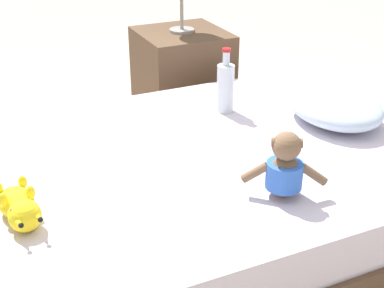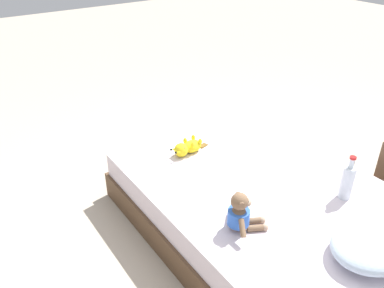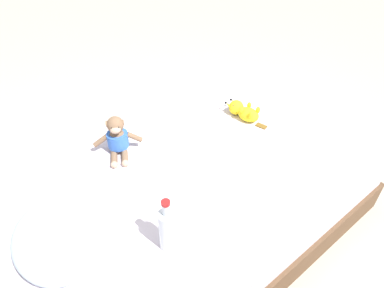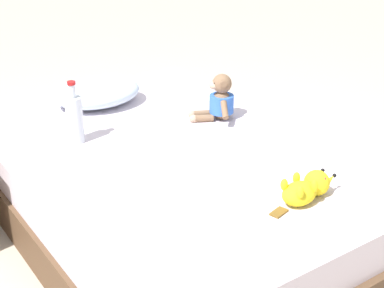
{
  "view_description": "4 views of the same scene",
  "coord_description": "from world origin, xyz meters",
  "px_view_note": "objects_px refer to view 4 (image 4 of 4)",
  "views": [
    {
      "loc": [
        1.68,
        -0.77,
        1.35
      ],
      "look_at": [
        0.04,
        -0.01,
        0.44
      ],
      "focal_mm": 51.0,
      "sensor_mm": 36.0,
      "label": 1
    },
    {
      "loc": [
        1.54,
        1.36,
        1.86
      ],
      "look_at": [
        0.14,
        -0.67,
        0.43
      ],
      "focal_mm": 36.69,
      "sensor_mm": 36.0,
      "label": 2
    },
    {
      "loc": [
        -1.07,
        0.79,
        1.68
      ],
      "look_at": [
        0.05,
        -0.12,
        0.5
      ],
      "focal_mm": 31.74,
      "sensor_mm": 36.0,
      "label": 3
    },
    {
      "loc": [
        -1.25,
        -1.96,
        1.49
      ],
      "look_at": [
        0.03,
        -0.12,
        0.44
      ],
      "focal_mm": 53.68,
      "sensor_mm": 36.0,
      "label": 4
    }
  ],
  "objects_px": {
    "bed": "(172,186)",
    "plush_monkey": "(219,101)",
    "plush_yellow_creature": "(307,188)",
    "glass_bottle": "(75,118)",
    "pillow": "(96,92)"
  },
  "relations": [
    {
      "from": "bed",
      "to": "plush_yellow_creature",
      "type": "distance_m",
      "value": 0.73
    },
    {
      "from": "plush_yellow_creature",
      "to": "glass_bottle",
      "type": "relative_size",
      "value": 1.13
    },
    {
      "from": "plush_monkey",
      "to": "plush_yellow_creature",
      "type": "relative_size",
      "value": 0.8
    },
    {
      "from": "pillow",
      "to": "plush_monkey",
      "type": "bearing_deg",
      "value": -51.98
    },
    {
      "from": "plush_monkey",
      "to": "plush_yellow_creature",
      "type": "distance_m",
      "value": 0.85
    },
    {
      "from": "bed",
      "to": "plush_monkey",
      "type": "height_order",
      "value": "plush_monkey"
    },
    {
      "from": "pillow",
      "to": "plush_yellow_creature",
      "type": "xyz_separation_m",
      "value": [
        0.21,
        -1.35,
        -0.02
      ]
    },
    {
      "from": "bed",
      "to": "glass_bottle",
      "type": "height_order",
      "value": "glass_bottle"
    },
    {
      "from": "pillow",
      "to": "glass_bottle",
      "type": "relative_size",
      "value": 1.72
    },
    {
      "from": "pillow",
      "to": "plush_monkey",
      "type": "xyz_separation_m",
      "value": [
        0.42,
        -0.53,
        0.03
      ]
    },
    {
      "from": "pillow",
      "to": "plush_yellow_creature",
      "type": "bearing_deg",
      "value": -81.31
    },
    {
      "from": "plush_yellow_creature",
      "to": "glass_bottle",
      "type": "height_order",
      "value": "glass_bottle"
    },
    {
      "from": "bed",
      "to": "plush_monkey",
      "type": "xyz_separation_m",
      "value": [
        0.39,
        0.16,
        0.29
      ]
    },
    {
      "from": "glass_bottle",
      "to": "pillow",
      "type": "bearing_deg",
      "value": 52.49
    },
    {
      "from": "plush_monkey",
      "to": "glass_bottle",
      "type": "xyz_separation_m",
      "value": [
        -0.71,
        0.15,
        0.02
      ]
    }
  ]
}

